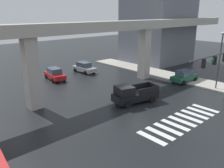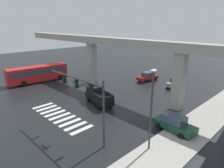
{
  "view_description": "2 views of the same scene",
  "coord_description": "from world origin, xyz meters",
  "px_view_note": "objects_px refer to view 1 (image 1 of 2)",
  "views": [
    {
      "loc": [
        -17.61,
        -16.02,
        9.53
      ],
      "look_at": [
        -0.44,
        3.0,
        1.56
      ],
      "focal_mm": 37.21,
      "sensor_mm": 36.0,
      "label": 1
    },
    {
      "loc": [
        19.74,
        -16.67,
        10.6
      ],
      "look_at": [
        1.23,
        1.45,
        2.69
      ],
      "focal_mm": 31.88,
      "sensor_mm": 36.0,
      "label": 2
    }
  ],
  "objects_px": {
    "sedan_silver": "(84,67)",
    "street_lamp_near_corner": "(220,54)",
    "traffic_signal_mast": "(219,64)",
    "sedan_dark_green": "(184,76)",
    "sedan_red": "(55,74)",
    "pickup_truck": "(133,94)"
  },
  "relations": [
    {
      "from": "sedan_red",
      "to": "sedan_silver",
      "type": "xyz_separation_m",
      "value": [
        5.67,
        0.54,
        0.0
      ]
    },
    {
      "from": "sedan_dark_green",
      "to": "sedan_silver",
      "type": "relative_size",
      "value": 1.01
    },
    {
      "from": "pickup_truck",
      "to": "street_lamp_near_corner",
      "type": "distance_m",
      "value": 12.53
    },
    {
      "from": "pickup_truck",
      "to": "sedan_red",
      "type": "relative_size",
      "value": 1.2
    },
    {
      "from": "pickup_truck",
      "to": "sedan_silver",
      "type": "xyz_separation_m",
      "value": [
        3.9,
        14.57,
        -0.14
      ]
    },
    {
      "from": "pickup_truck",
      "to": "sedan_silver",
      "type": "height_order",
      "value": "pickup_truck"
    },
    {
      "from": "pickup_truck",
      "to": "traffic_signal_mast",
      "type": "xyz_separation_m",
      "value": [
        5.6,
        -6.37,
        3.57
      ]
    },
    {
      "from": "sedan_dark_green",
      "to": "sedan_silver",
      "type": "xyz_separation_m",
      "value": [
        -7.33,
        13.99,
        0.0
      ]
    },
    {
      "from": "sedan_red",
      "to": "sedan_dark_green",
      "type": "bearing_deg",
      "value": -45.97
    },
    {
      "from": "sedan_dark_green",
      "to": "sedan_silver",
      "type": "height_order",
      "value": "same"
    },
    {
      "from": "sedan_silver",
      "to": "traffic_signal_mast",
      "type": "xyz_separation_m",
      "value": [
        1.7,
        -20.94,
        3.71
      ]
    },
    {
      "from": "sedan_red",
      "to": "sedan_silver",
      "type": "height_order",
      "value": "same"
    },
    {
      "from": "sedan_red",
      "to": "street_lamp_near_corner",
      "type": "distance_m",
      "value": 22.54
    },
    {
      "from": "sedan_dark_green",
      "to": "sedan_red",
      "type": "bearing_deg",
      "value": 134.03
    },
    {
      "from": "sedan_red",
      "to": "pickup_truck",
      "type": "bearing_deg",
      "value": -82.82
    },
    {
      "from": "sedan_red",
      "to": "street_lamp_near_corner",
      "type": "xyz_separation_m",
      "value": [
        13.12,
        -17.95,
        3.7
      ]
    },
    {
      "from": "pickup_truck",
      "to": "street_lamp_near_corner",
      "type": "relative_size",
      "value": 0.75
    },
    {
      "from": "sedan_silver",
      "to": "street_lamp_near_corner",
      "type": "height_order",
      "value": "street_lamp_near_corner"
    },
    {
      "from": "sedan_red",
      "to": "sedan_dark_green",
      "type": "height_order",
      "value": "same"
    },
    {
      "from": "traffic_signal_mast",
      "to": "street_lamp_near_corner",
      "type": "bearing_deg",
      "value": 23.06
    },
    {
      "from": "sedan_dark_green",
      "to": "street_lamp_near_corner",
      "type": "bearing_deg",
      "value": -88.47
    },
    {
      "from": "sedan_red",
      "to": "traffic_signal_mast",
      "type": "xyz_separation_m",
      "value": [
        7.37,
        -20.4,
        3.71
      ]
    }
  ]
}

